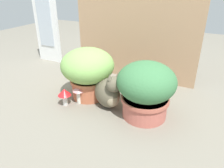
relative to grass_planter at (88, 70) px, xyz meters
The scene contains 8 objects.
ground_plane 0.25m from the grass_planter, 13.98° to the right, with size 6.00×6.00×0.00m, color gray.
cardboard_backdrop 0.62m from the grass_planter, 72.07° to the left, with size 1.17×0.03×0.97m, color tan.
window_panel_white 1.06m from the grass_planter, 147.73° to the left, with size 0.30×0.05×0.80m.
grass_planter is the anchor object (origin of this frame).
leafy_planter 0.50m from the grass_planter, ahead, with size 0.40×0.40×0.40m.
cat 0.25m from the grass_planter, 17.57° to the right, with size 0.32×0.32×0.32m.
mushroom_ornament_pink 0.18m from the grass_planter, 95.62° to the right, with size 0.09×0.09×0.15m.
mushroom_ornament_red 0.25m from the grass_planter, 115.09° to the right, with size 0.10×0.10×0.14m.
Camera 1 is at (0.76, -1.27, 0.86)m, focal length 33.86 mm.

